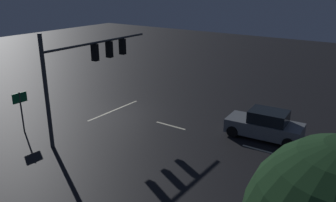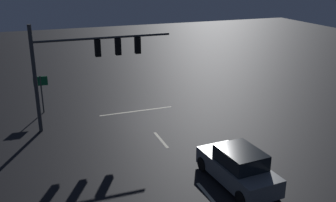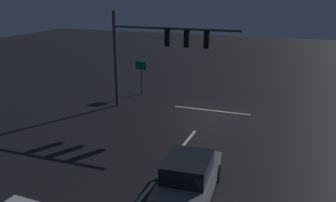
% 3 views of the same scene
% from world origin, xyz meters
% --- Properties ---
extents(ground_plane, '(80.00, 80.00, 0.00)m').
position_xyz_m(ground_plane, '(0.00, 0.00, 0.00)').
color(ground_plane, black).
extents(traffic_signal_assembly, '(8.18, 0.47, 6.25)m').
position_xyz_m(traffic_signal_assembly, '(3.18, 0.29, 4.26)').
color(traffic_signal_assembly, '#383A3D').
rests_on(traffic_signal_assembly, ground_plane).
extents(lane_dash_far, '(0.16, 2.20, 0.01)m').
position_xyz_m(lane_dash_far, '(0.00, 4.00, 0.00)').
color(lane_dash_far, beige).
rests_on(lane_dash_far, ground_plane).
extents(lane_dash_mid, '(0.16, 2.20, 0.01)m').
position_xyz_m(lane_dash_mid, '(0.00, 10.00, 0.00)').
color(lane_dash_mid, beige).
rests_on(lane_dash_mid, ground_plane).
extents(stop_bar, '(5.00, 0.16, 0.01)m').
position_xyz_m(stop_bar, '(0.00, -0.89, 0.00)').
color(stop_bar, beige).
rests_on(stop_bar, ground_plane).
extents(car_approaching, '(2.16, 4.47, 1.70)m').
position_xyz_m(car_approaching, '(-1.65, 9.51, 0.80)').
color(car_approaching, slate).
rests_on(car_approaching, ground_plane).
extents(route_sign, '(0.90, 0.12, 2.52)m').
position_xyz_m(route_sign, '(5.84, -2.85, 1.82)').
color(route_sign, '#383A3D').
rests_on(route_sign, ground_plane).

